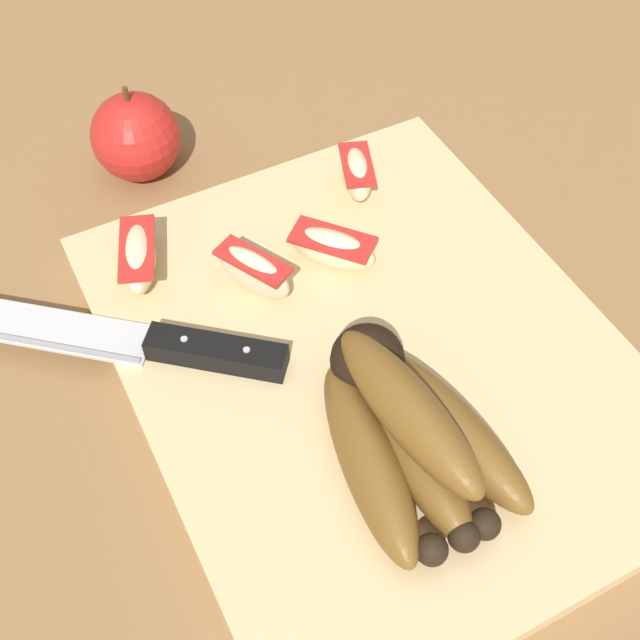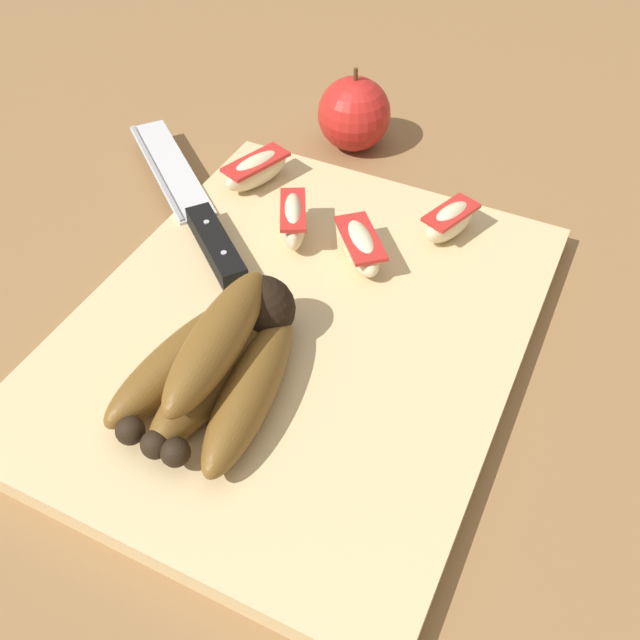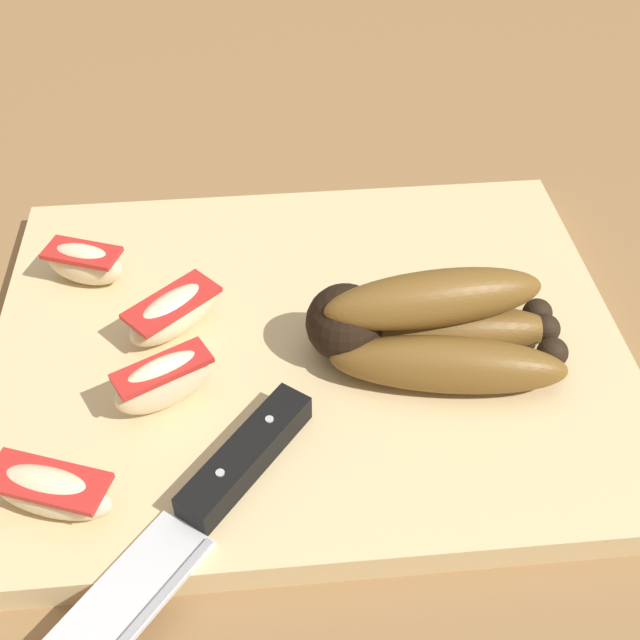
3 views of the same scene
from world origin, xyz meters
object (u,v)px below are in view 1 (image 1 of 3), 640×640
Objects in this scene: chefs_knife at (151,343)px; apple_wedge_extra at (254,272)px; banana_bunch at (404,427)px; apple_wedge_middle at (357,173)px; apple_wedge_far at (139,256)px; apple_wedge_near at (332,248)px; whole_apple at (136,137)px.

apple_wedge_extra is at bearing 100.65° from chefs_knife.
banana_bunch is 0.19m from chefs_knife.
apple_wedge_middle is 0.81× the size of apple_wedge_far.
banana_bunch is 2.49× the size of apple_wedge_extra.
chefs_knife is 0.15m from apple_wedge_near.
apple_wedge_near and apple_wedge_far have the same top height.
banana_bunch is 1.85× the size of whole_apple.
banana_bunch is 0.17m from apple_wedge_extra.
chefs_knife is at bearing -84.62° from apple_wedge_near.
banana_bunch is 2.17× the size of apple_wedge_far.
whole_apple is (-0.36, -0.06, -0.01)m from banana_bunch.
chefs_knife is at bearing -69.34° from apple_wedge_middle.
apple_wedge_far is at bearing 165.84° from chefs_knife.
chefs_knife is 0.22m from whole_apple.
apple_wedge_far is at bearing -114.20° from apple_wedge_near.
chefs_knife is (-0.15, -0.12, -0.02)m from banana_bunch.
apple_wedge_far is at bearing -156.20° from banana_bunch.
apple_wedge_far is at bearing -129.79° from apple_wedge_extra.
banana_bunch is 0.17m from apple_wedge_near.
apple_wedge_near is at bearing 167.88° from banana_bunch.
apple_wedge_middle reaches higher than apple_wedge_far.
apple_wedge_near is 0.79× the size of whole_apple.
apple_wedge_extra is at bearing 50.21° from apple_wedge_far.
chefs_knife is 3.80× the size of apple_wedge_middle.
apple_wedge_extra is (-0.17, -0.03, -0.00)m from banana_bunch.
apple_wedge_extra is at bearing -170.03° from banana_bunch.
whole_apple is (-0.19, -0.03, -0.00)m from apple_wedge_extra.
apple_wedge_middle is (-0.23, 0.09, -0.01)m from banana_bunch.
whole_apple reaches higher than chefs_knife.
apple_wedge_far is 0.09m from apple_wedge_extra.
apple_wedge_middle is (-0.08, 0.21, 0.01)m from chefs_knife.
apple_wedge_near is 0.09m from apple_wedge_middle.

